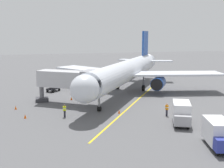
{
  "coord_description": "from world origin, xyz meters",
  "views": [
    {
      "loc": [
        15.53,
        50.11,
        10.69
      ],
      "look_at": [
        3.76,
        8.27,
        3.0
      ],
      "focal_mm": 44.85,
      "sensor_mm": 36.0,
      "label": 1
    }
  ],
  "objects_px": {
    "safety_cone_nose_left": "(16,108)",
    "baggage_cart_rear_apron": "(53,88)",
    "jet_bridge": "(73,80)",
    "safety_cone_wing_port": "(119,112)",
    "box_truck_portside": "(218,134)",
    "safety_cone_nose_right": "(71,98)",
    "ground_crew_loader": "(65,111)",
    "ground_crew_wing_walker": "(99,95)",
    "ground_crew_marshaller": "(167,109)",
    "box_truck_starboard_side": "(182,113)",
    "safety_cone_wing_starboard": "(25,116)",
    "airplane": "(127,71)"
  },
  "relations": [
    {
      "from": "ground_crew_wing_walker",
      "to": "safety_cone_nose_left",
      "type": "height_order",
      "value": "ground_crew_wing_walker"
    },
    {
      "from": "safety_cone_nose_right",
      "to": "box_truck_starboard_side",
      "type": "bearing_deg",
      "value": 124.32
    },
    {
      "from": "baggage_cart_rear_apron",
      "to": "ground_crew_wing_walker",
      "type": "bearing_deg",
      "value": 124.88
    },
    {
      "from": "jet_bridge",
      "to": "safety_cone_nose_right",
      "type": "height_order",
      "value": "jet_bridge"
    },
    {
      "from": "box_truck_starboard_side",
      "to": "ground_crew_marshaller",
      "type": "bearing_deg",
      "value": -88.07
    },
    {
      "from": "ground_crew_loader",
      "to": "baggage_cart_rear_apron",
      "type": "bearing_deg",
      "value": -89.26
    },
    {
      "from": "box_truck_portside",
      "to": "jet_bridge",
      "type": "bearing_deg",
      "value": -62.09
    },
    {
      "from": "box_truck_starboard_side",
      "to": "airplane",
      "type": "bearing_deg",
      "value": -88.92
    },
    {
      "from": "safety_cone_nose_right",
      "to": "safety_cone_wing_starboard",
      "type": "relative_size",
      "value": 1.0
    },
    {
      "from": "box_truck_starboard_side",
      "to": "safety_cone_nose_left",
      "type": "height_order",
      "value": "box_truck_starboard_side"
    },
    {
      "from": "baggage_cart_rear_apron",
      "to": "safety_cone_nose_right",
      "type": "distance_m",
      "value": 8.41
    },
    {
      "from": "jet_bridge",
      "to": "safety_cone_wing_starboard",
      "type": "distance_m",
      "value": 9.8
    },
    {
      "from": "airplane",
      "to": "baggage_cart_rear_apron",
      "type": "height_order",
      "value": "airplane"
    },
    {
      "from": "jet_bridge",
      "to": "safety_cone_nose_left",
      "type": "height_order",
      "value": "jet_bridge"
    },
    {
      "from": "ground_crew_loader",
      "to": "safety_cone_nose_right",
      "type": "distance_m",
      "value": 9.82
    },
    {
      "from": "ground_crew_marshaller",
      "to": "safety_cone_wing_port",
      "type": "distance_m",
      "value": 6.44
    },
    {
      "from": "ground_crew_wing_walker",
      "to": "box_truck_portside",
      "type": "xyz_separation_m",
      "value": [
        -6.57,
        22.08,
        0.5
      ]
    },
    {
      "from": "ground_crew_marshaller",
      "to": "safety_cone_nose_right",
      "type": "xyz_separation_m",
      "value": [
        11.0,
        -12.69,
        -0.61
      ]
    },
    {
      "from": "ground_crew_wing_walker",
      "to": "safety_cone_nose_right",
      "type": "distance_m",
      "value": 4.64
    },
    {
      "from": "baggage_cart_rear_apron",
      "to": "safety_cone_wing_starboard",
      "type": "height_order",
      "value": "baggage_cart_rear_apron"
    },
    {
      "from": "safety_cone_wing_starboard",
      "to": "safety_cone_nose_right",
      "type": "bearing_deg",
      "value": -129.24
    },
    {
      "from": "ground_crew_loader",
      "to": "safety_cone_wing_starboard",
      "type": "height_order",
      "value": "ground_crew_loader"
    },
    {
      "from": "safety_cone_nose_left",
      "to": "baggage_cart_rear_apron",
      "type": "bearing_deg",
      "value": -117.68
    },
    {
      "from": "box_truck_portside",
      "to": "ground_crew_loader",
      "type": "bearing_deg",
      "value": -47.18
    },
    {
      "from": "safety_cone_nose_left",
      "to": "safety_cone_nose_right",
      "type": "bearing_deg",
      "value": -156.31
    },
    {
      "from": "airplane",
      "to": "ground_crew_marshaller",
      "type": "height_order",
      "value": "airplane"
    },
    {
      "from": "airplane",
      "to": "ground_crew_marshaller",
      "type": "relative_size",
      "value": 20.57
    },
    {
      "from": "ground_crew_wing_walker",
      "to": "jet_bridge",
      "type": "bearing_deg",
      "value": 16.59
    },
    {
      "from": "ground_crew_wing_walker",
      "to": "safety_cone_wing_port",
      "type": "relative_size",
      "value": 3.11
    },
    {
      "from": "box_truck_starboard_side",
      "to": "baggage_cart_rear_apron",
      "type": "bearing_deg",
      "value": -61.01
    },
    {
      "from": "ground_crew_loader",
      "to": "box_truck_portside",
      "type": "relative_size",
      "value": 0.34
    },
    {
      "from": "safety_cone_nose_right",
      "to": "safety_cone_wing_starboard",
      "type": "xyz_separation_m",
      "value": [
        7.14,
        8.74,
        0.0
      ]
    },
    {
      "from": "airplane",
      "to": "box_truck_starboard_side",
      "type": "xyz_separation_m",
      "value": [
        -0.37,
        19.6,
        -2.62
      ]
    },
    {
      "from": "safety_cone_wing_port",
      "to": "baggage_cart_rear_apron",
      "type": "bearing_deg",
      "value": -66.99
    },
    {
      "from": "ground_crew_loader",
      "to": "box_truck_starboard_side",
      "type": "bearing_deg",
      "value": 153.13
    },
    {
      "from": "safety_cone_nose_right",
      "to": "safety_cone_nose_left",
      "type": "bearing_deg",
      "value": 23.69
    },
    {
      "from": "jet_bridge",
      "to": "ground_crew_marshaller",
      "type": "relative_size",
      "value": 6.11
    },
    {
      "from": "ground_crew_wing_walker",
      "to": "safety_cone_nose_right",
      "type": "relative_size",
      "value": 3.11
    },
    {
      "from": "baggage_cart_rear_apron",
      "to": "ground_crew_marshaller",
      "type": "bearing_deg",
      "value": 122.8
    },
    {
      "from": "ground_crew_wing_walker",
      "to": "safety_cone_nose_left",
      "type": "distance_m",
      "value": 13.11
    },
    {
      "from": "baggage_cart_rear_apron",
      "to": "safety_cone_nose_right",
      "type": "relative_size",
      "value": 5.21
    },
    {
      "from": "airplane",
      "to": "jet_bridge",
      "type": "relative_size",
      "value": 3.37
    },
    {
      "from": "jet_bridge",
      "to": "box_truck_portside",
      "type": "distance_m",
      "value": 23.62
    },
    {
      "from": "ground_crew_wing_walker",
      "to": "baggage_cart_rear_apron",
      "type": "xyz_separation_m",
      "value": [
        6.7,
        -9.62,
        -0.23
      ]
    },
    {
      "from": "jet_bridge",
      "to": "safety_cone_nose_left",
      "type": "relative_size",
      "value": 18.99
    },
    {
      "from": "ground_crew_loader",
      "to": "safety_cone_wing_starboard",
      "type": "distance_m",
      "value": 5.1
    },
    {
      "from": "box_truck_portside",
      "to": "airplane",
      "type": "bearing_deg",
      "value": -89.69
    },
    {
      "from": "jet_bridge",
      "to": "safety_cone_wing_port",
      "type": "bearing_deg",
      "value": 127.41
    },
    {
      "from": "ground_crew_wing_walker",
      "to": "box_truck_portside",
      "type": "bearing_deg",
      "value": 106.56
    },
    {
      "from": "ground_crew_loader",
      "to": "airplane",
      "type": "bearing_deg",
      "value": -135.05
    }
  ]
}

